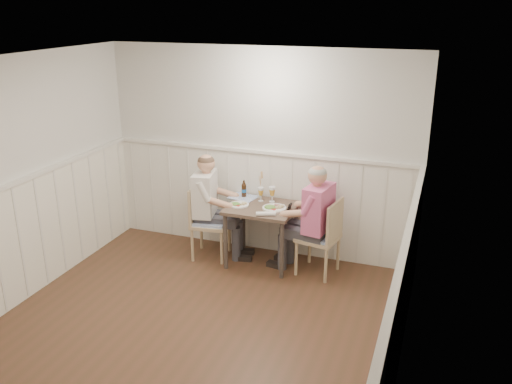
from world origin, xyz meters
TOP-DOWN VIEW (x-y plane):
  - ground_plane at (0.00, 0.00)m, footprint 4.50×4.50m
  - room_shell at (0.00, 0.00)m, footprint 4.04×4.54m
  - wainscot at (0.00, 0.69)m, footprint 4.00×4.49m
  - dining_table at (0.17, 1.84)m, footprint 0.81×0.70m
  - chair_right at (0.94, 1.81)m, footprint 0.51×0.51m
  - chair_left at (-0.55, 1.79)m, footprint 0.50×0.50m
  - man_in_pink at (0.84, 1.79)m, footprint 0.68×0.49m
  - diner_cream at (-0.53, 1.82)m, footprint 0.68×0.49m
  - plate_man at (0.33, 1.81)m, footprint 0.29×0.29m
  - plate_diner at (-0.11, 1.77)m, footprint 0.24×0.24m
  - beer_glass_a at (0.24, 2.03)m, footprint 0.08×0.08m
  - beer_glass_b at (0.10, 2.01)m, footprint 0.07×0.07m
  - beer_bottle at (-0.15, 2.08)m, footprint 0.06×0.06m
  - rolled_napkin at (0.32, 1.57)m, footprint 0.23×0.13m
  - grass_vase at (0.05, 2.11)m, footprint 0.04×0.04m
  - gingham_mat at (-0.16, 2.06)m, footprint 0.37×0.32m

SIDE VIEW (x-z plane):
  - ground_plane at x=0.00m, z-range 0.00..0.00m
  - chair_left at x=-0.55m, z-range 0.04..0.97m
  - chair_right at x=0.94m, z-range 0.04..0.97m
  - diner_cream at x=-0.53m, z-range -0.11..1.25m
  - man_in_pink at x=0.84m, z-range -0.11..1.26m
  - dining_table at x=0.17m, z-range 0.27..1.02m
  - wainscot at x=0.00m, z-range 0.02..1.36m
  - gingham_mat at x=-0.16m, z-range 0.75..0.76m
  - plate_diner at x=-0.11m, z-range 0.74..0.80m
  - plate_man at x=0.33m, z-range 0.74..0.81m
  - rolled_napkin at x=0.32m, z-range 0.75..0.80m
  - beer_bottle at x=-0.15m, z-range 0.74..0.96m
  - beer_glass_b at x=0.10m, z-range 0.78..0.96m
  - beer_glass_a at x=0.24m, z-range 0.78..0.98m
  - grass_vase at x=0.05m, z-range 0.73..1.10m
  - room_shell at x=0.00m, z-range 0.22..2.82m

